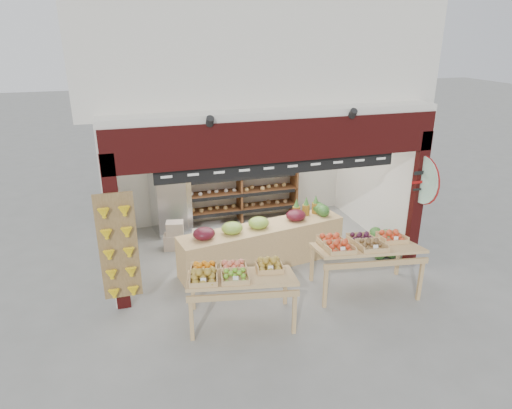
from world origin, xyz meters
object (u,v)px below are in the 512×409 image
(back_shelving, at_px, (239,177))
(display_table_right, at_px, (362,245))
(cardboard_stack, at_px, (185,238))
(mid_counter, at_px, (262,244))
(watermelon_pile, at_px, (384,245))
(refrigerator, at_px, (170,190))
(display_table_left, at_px, (234,275))

(back_shelving, distance_m, display_table_right, 3.86)
(cardboard_stack, height_order, mid_counter, mid_counter)
(back_shelving, xyz_separation_m, watermelon_pile, (2.40, -2.55, -0.92))
(watermelon_pile, bearing_deg, refrigerator, 149.37)
(back_shelving, xyz_separation_m, refrigerator, (-1.65, -0.15, -0.12))
(back_shelving, bearing_deg, watermelon_pile, -46.76)
(back_shelving, xyz_separation_m, mid_counter, (-0.16, -2.32, -0.65))
(cardboard_stack, xyz_separation_m, display_table_right, (2.71, -2.55, 0.65))
(back_shelving, distance_m, mid_counter, 2.41)
(back_shelving, relative_size, watermelon_pile, 3.87)
(back_shelving, relative_size, cardboard_stack, 2.81)
(mid_counter, height_order, display_table_left, display_table_left)
(display_table_right, bearing_deg, cardboard_stack, 136.70)
(watermelon_pile, bearing_deg, display_table_left, -158.77)
(cardboard_stack, distance_m, display_table_left, 2.90)
(display_table_right, bearing_deg, back_shelving, 108.48)
(cardboard_stack, bearing_deg, mid_counter, -42.42)
(mid_counter, bearing_deg, back_shelving, 86.04)
(mid_counter, bearing_deg, refrigerator, 124.60)
(display_table_left, relative_size, watermelon_pile, 2.46)
(display_table_left, height_order, watermelon_pile, display_table_left)
(refrigerator, bearing_deg, mid_counter, -65.11)
(display_table_right, relative_size, watermelon_pile, 2.61)
(cardboard_stack, bearing_deg, refrigerator, 100.07)
(refrigerator, distance_m, cardboard_stack, 1.23)
(cardboard_stack, height_order, display_table_left, display_table_left)
(mid_counter, relative_size, display_table_left, 1.87)
(cardboard_stack, xyz_separation_m, display_table_left, (0.36, -2.82, 0.59))
(mid_counter, distance_m, watermelon_pile, 2.58)
(cardboard_stack, relative_size, display_table_right, 0.53)
(mid_counter, height_order, display_table_right, display_table_right)
(cardboard_stack, bearing_deg, display_table_left, -82.75)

